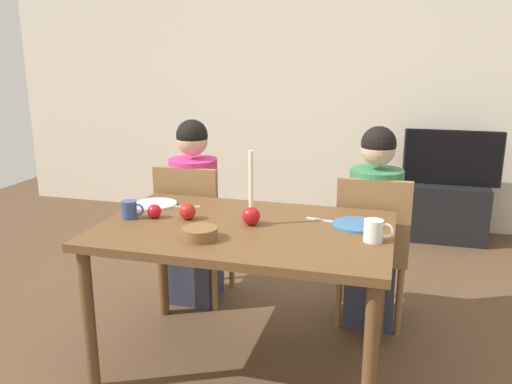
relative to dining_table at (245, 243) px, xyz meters
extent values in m
plane|color=brown|center=(0.00, 0.00, -0.67)|extent=(7.68, 7.68, 0.00)
cube|color=beige|center=(0.00, 2.60, 0.63)|extent=(6.40, 0.10, 2.60)
cube|color=brown|center=(0.00, 0.00, 0.06)|extent=(1.40, 0.90, 0.04)
cylinder|color=brown|center=(-0.64, -0.39, -0.31)|extent=(0.06, 0.06, 0.71)
cylinder|color=brown|center=(0.64, -0.39, -0.31)|extent=(0.06, 0.06, 0.71)
cylinder|color=brown|center=(-0.64, 0.39, -0.31)|extent=(0.06, 0.06, 0.71)
cylinder|color=brown|center=(0.64, 0.39, -0.31)|extent=(0.06, 0.06, 0.71)
cube|color=olive|center=(-0.53, 0.69, -0.24)|extent=(0.40, 0.40, 0.04)
cube|color=olive|center=(-0.53, 0.51, 0.01)|extent=(0.40, 0.04, 0.45)
cylinder|color=olive|center=(-0.36, 0.86, -0.46)|extent=(0.04, 0.04, 0.41)
cylinder|color=olive|center=(-0.70, 0.86, -0.46)|extent=(0.04, 0.04, 0.41)
cylinder|color=olive|center=(-0.36, 0.52, -0.46)|extent=(0.04, 0.04, 0.41)
cylinder|color=olive|center=(-0.70, 0.52, -0.46)|extent=(0.04, 0.04, 0.41)
cube|color=olive|center=(0.58, 0.69, -0.24)|extent=(0.40, 0.40, 0.04)
cube|color=olive|center=(0.58, 0.51, 0.01)|extent=(0.40, 0.04, 0.45)
cylinder|color=olive|center=(0.75, 0.86, -0.46)|extent=(0.04, 0.04, 0.41)
cylinder|color=olive|center=(0.41, 0.86, -0.46)|extent=(0.04, 0.04, 0.41)
cylinder|color=olive|center=(0.75, 0.52, -0.46)|extent=(0.04, 0.04, 0.41)
cylinder|color=olive|center=(0.41, 0.52, -0.46)|extent=(0.04, 0.04, 0.41)
cube|color=#33384C|center=(-0.53, 0.64, -0.44)|extent=(0.28, 0.28, 0.45)
cylinder|color=#D1337A|center=(-0.53, 0.64, 0.02)|extent=(0.30, 0.30, 0.48)
sphere|color=tan|center=(-0.53, 0.64, 0.38)|extent=(0.19, 0.19, 0.19)
sphere|color=black|center=(-0.53, 0.64, 0.41)|extent=(0.19, 0.19, 0.19)
cube|color=#33384C|center=(0.58, 0.64, -0.44)|extent=(0.28, 0.28, 0.45)
cylinder|color=#387A4C|center=(0.58, 0.64, 0.02)|extent=(0.30, 0.30, 0.48)
sphere|color=tan|center=(0.58, 0.64, 0.38)|extent=(0.19, 0.19, 0.19)
sphere|color=black|center=(0.58, 0.64, 0.41)|extent=(0.19, 0.19, 0.19)
cube|color=black|center=(1.11, 2.30, -0.43)|extent=(0.64, 0.40, 0.48)
cube|color=black|center=(1.11, 2.30, 0.04)|extent=(0.79, 0.04, 0.46)
cube|color=black|center=(1.11, 2.30, 0.04)|extent=(0.76, 0.05, 0.46)
sphere|color=red|center=(0.02, 0.03, 0.13)|extent=(0.09, 0.09, 0.09)
cylinder|color=#EFE5C6|center=(0.02, 0.03, 0.31)|extent=(0.02, 0.02, 0.28)
cylinder|color=silver|center=(-0.58, 0.22, 0.09)|extent=(0.23, 0.23, 0.01)
cylinder|color=teal|center=(0.52, 0.15, 0.09)|extent=(0.24, 0.24, 0.01)
cylinder|color=#33477F|center=(-0.60, -0.03, 0.13)|extent=(0.08, 0.08, 0.09)
torus|color=#33477F|center=(-0.55, -0.03, 0.13)|extent=(0.06, 0.01, 0.06)
cylinder|color=white|center=(0.61, -0.05, 0.13)|extent=(0.08, 0.08, 0.10)
torus|color=white|center=(0.66, -0.05, 0.14)|extent=(0.07, 0.01, 0.07)
cube|color=silver|center=(-0.41, 0.22, 0.09)|extent=(0.18, 0.06, 0.01)
cube|color=silver|center=(0.35, 0.18, 0.09)|extent=(0.18, 0.05, 0.01)
cylinder|color=brown|center=(-0.14, -0.23, 0.11)|extent=(0.16, 0.16, 0.05)
sphere|color=red|center=(-0.48, 0.01, 0.12)|extent=(0.07, 0.07, 0.07)
sphere|color=red|center=(-0.31, 0.03, 0.12)|extent=(0.08, 0.08, 0.08)
camera|label=1|loc=(0.70, -2.31, 0.89)|focal=37.03mm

